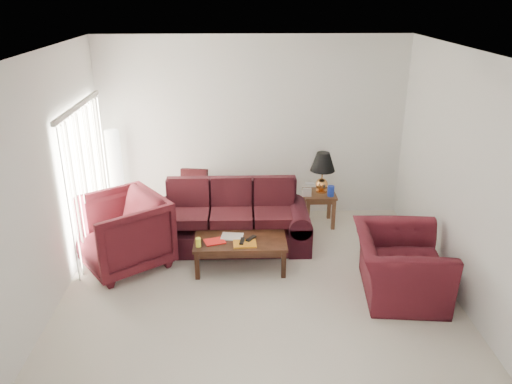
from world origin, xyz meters
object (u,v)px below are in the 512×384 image
at_px(sofa, 232,217).
at_px(armchair_left, 122,232).
at_px(armchair_right, 399,265).
at_px(coffee_table, 240,254).
at_px(end_table, 319,208).
at_px(floor_lamp, 116,177).

xyz_separation_m(sofa, armchair_left, (-1.51, -0.54, 0.04)).
xyz_separation_m(armchair_left, armchair_right, (3.64, -0.82, -0.11)).
height_order(armchair_right, coffee_table, armchair_right).
distance_m(sofa, coffee_table, 0.74).
relative_size(sofa, coffee_table, 1.84).
xyz_separation_m(end_table, armchair_left, (-2.94, -1.25, 0.24)).
distance_m(sofa, armchair_right, 2.53).
relative_size(end_table, coffee_table, 0.44).
relative_size(end_table, armchair_left, 0.49).
relative_size(floor_lamp, armchair_right, 1.28).
height_order(end_table, coffee_table, end_table).
relative_size(sofa, armchair_right, 1.86).
bearing_deg(coffee_table, floor_lamp, 150.26).
relative_size(armchair_left, coffee_table, 0.89).
distance_m(floor_lamp, armchair_left, 1.52).
height_order(end_table, armchair_right, armchair_right).
relative_size(sofa, end_table, 4.19).
xyz_separation_m(end_table, coffee_table, (-1.30, -1.38, -0.06)).
height_order(armchair_left, coffee_table, armchair_left).
bearing_deg(armchair_left, armchair_right, 41.26).
bearing_deg(armchair_left, coffee_table, 49.14).
xyz_separation_m(sofa, armchair_right, (2.13, -1.36, -0.07)).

